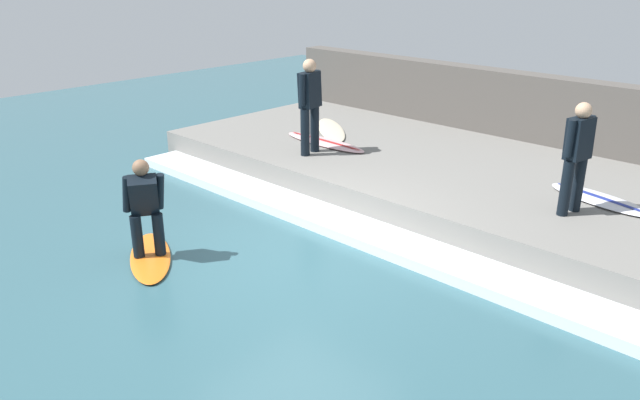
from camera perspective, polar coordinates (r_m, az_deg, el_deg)
name	(u,v)px	position (r m, az deg, el deg)	size (l,w,h in m)	color
ground_plane	(296,256)	(8.72, -2.24, -5.14)	(28.00, 28.00, 0.00)	#335B66
concrete_ledge	(445,176)	(11.31, 11.32, 2.14)	(4.40, 10.78, 0.52)	slate
back_wall	(515,117)	(13.20, 17.38, 7.21)	(0.50, 11.32, 1.80)	#544F49
wave_foam_crest	(349,227)	(9.43, 2.70, -2.51)	(0.74, 10.24, 0.16)	silver
surfboard_riding	(150,257)	(8.93, -15.25, -5.05)	(1.31, 1.68, 0.06)	orange
surfer_riding	(145,204)	(8.62, -15.74, -0.32)	(0.54, 0.56, 1.37)	black
surfer_waiting_near	(310,101)	(11.31, -0.94, 9.00)	(0.58, 0.34, 1.72)	black
surfboard_waiting_near	(325,142)	(12.15, 0.43, 5.32)	(0.53, 2.02, 0.07)	beige
surfer_waiting_far	(577,152)	(9.20, 22.46, 4.05)	(0.52, 0.30, 1.58)	black
surfboard_waiting_far	(600,199)	(10.10, 24.22, 0.07)	(0.93, 1.73, 0.07)	silver
surfboard_spare	(331,130)	(13.07, 1.01, 6.44)	(1.66, 1.86, 0.06)	beige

